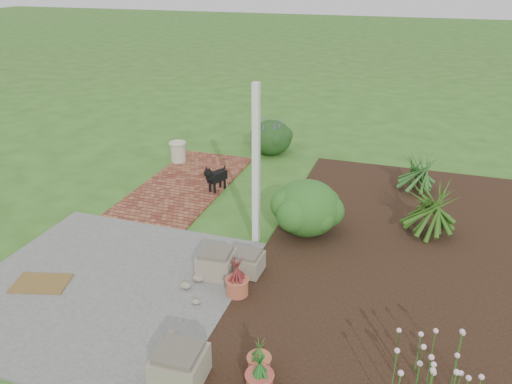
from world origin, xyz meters
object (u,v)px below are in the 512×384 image
(cream_ceramic_urn, at_px, (178,152))
(evergreen_shrub, at_px, (307,206))
(stone_trough_near, at_px, (180,367))
(black_dog, at_px, (215,176))

(cream_ceramic_urn, distance_m, evergreen_shrub, 4.03)
(cream_ceramic_urn, relative_size, evergreen_shrub, 0.41)
(stone_trough_near, relative_size, cream_ceramic_urn, 1.17)
(evergreen_shrub, bearing_deg, stone_trough_near, -98.17)
(black_dog, relative_size, cream_ceramic_urn, 1.30)
(stone_trough_near, relative_size, black_dog, 0.90)
(stone_trough_near, xyz_separation_m, black_dog, (-1.48, 4.54, 0.13))
(black_dog, height_order, evergreen_shrub, evergreen_shrub)
(cream_ceramic_urn, bearing_deg, stone_trough_near, -63.45)
(black_dog, bearing_deg, evergreen_shrub, -5.58)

